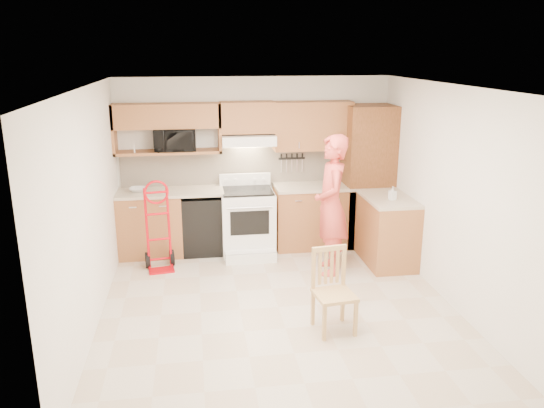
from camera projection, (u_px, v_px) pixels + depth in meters
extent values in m
cube|color=beige|center=(278.00, 308.00, 6.25)|extent=(4.00, 4.50, 0.02)
cube|color=white|center=(279.00, 86.00, 5.55)|extent=(4.00, 4.50, 0.02)
cube|color=white|center=(255.00, 162.00, 8.05)|extent=(4.00, 0.02, 2.50)
cube|color=white|center=(330.00, 292.00, 3.75)|extent=(4.00, 0.02, 2.50)
cube|color=white|center=(88.00, 211.00, 5.62)|extent=(0.02, 4.50, 2.50)
cube|color=white|center=(452.00, 196.00, 6.18)|extent=(0.02, 4.50, 2.50)
cube|color=beige|center=(255.00, 166.00, 8.04)|extent=(3.92, 0.03, 0.55)
cube|color=brown|center=(151.00, 224.00, 7.76)|extent=(0.90, 0.60, 0.90)
cube|color=black|center=(203.00, 223.00, 7.87)|extent=(0.60, 0.60, 0.85)
cube|color=brown|center=(313.00, 217.00, 8.09)|extent=(1.14, 0.60, 0.90)
cube|color=#BCAE97|center=(170.00, 192.00, 7.67)|extent=(1.50, 0.63, 0.04)
cube|color=#BCAE97|center=(313.00, 187.00, 7.96)|extent=(1.14, 0.63, 0.04)
cube|color=brown|center=(387.00, 231.00, 7.45)|extent=(0.60, 1.00, 0.90)
cube|color=#BCAE97|center=(389.00, 199.00, 7.32)|extent=(0.63, 1.00, 0.04)
cube|color=brown|center=(367.00, 176.00, 8.04)|extent=(0.70, 0.60, 2.10)
cube|color=brown|center=(167.00, 116.00, 7.50)|extent=(1.50, 0.33, 0.34)
cube|color=brown|center=(169.00, 152.00, 7.64)|extent=(1.50, 0.33, 0.04)
cube|color=brown|center=(247.00, 117.00, 7.67)|extent=(0.76, 0.33, 0.44)
cube|color=brown|center=(313.00, 126.00, 7.84)|extent=(1.14, 0.33, 0.70)
cube|color=white|center=(248.00, 140.00, 7.70)|extent=(0.76, 0.46, 0.14)
imported|color=black|center=(175.00, 139.00, 7.61)|extent=(0.58, 0.40, 0.32)
imported|color=#D6483E|center=(331.00, 205.00, 7.01)|extent=(0.49, 0.71, 1.84)
imported|color=white|center=(393.00, 193.00, 7.17)|extent=(0.09, 0.10, 0.18)
imported|color=white|center=(138.00, 190.00, 7.59)|extent=(0.27, 0.27, 0.06)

